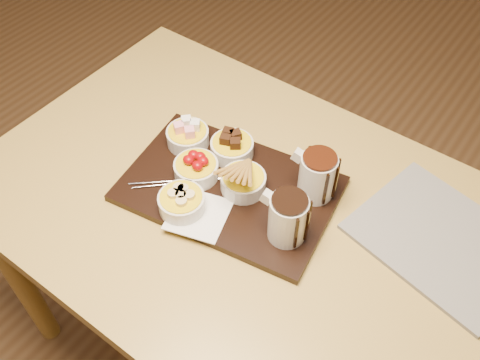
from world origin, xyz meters
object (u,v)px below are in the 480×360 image
Objects in this scene: serving_board at (229,189)px; pitcher_dark_chocolate at (288,219)px; newspaper at (442,240)px; bowl_strawberries at (196,170)px; pitcher_milk_chocolate at (317,176)px; dining_table at (243,228)px.

serving_board is 0.19m from pitcher_dark_chocolate.
serving_board is at bearing -149.08° from newspaper.
bowl_strawberries is 0.27m from pitcher_milk_chocolate.
bowl_strawberries is 0.93× the size of pitcher_dark_chocolate.
pitcher_milk_chocolate is (-0.01, 0.13, 0.00)m from pitcher_dark_chocolate.
dining_table is 0.23m from pitcher_milk_chocolate.
dining_table is at bearing -146.30° from newspaper.
newspaper is (0.51, 0.17, -0.03)m from bowl_strawberries.
bowl_strawberries is (-0.08, -0.02, 0.03)m from serving_board.
pitcher_milk_chocolate is (0.12, 0.10, 0.17)m from dining_table.
bowl_strawberries is at bearing -176.42° from serving_board.
pitcher_milk_chocolate is at bearing 25.43° from bowl_strawberries.
pitcher_milk_chocolate is at bearing 85.60° from pitcher_dark_chocolate.
serving_board reaches higher than dining_table.
newspaper is at bearing 26.47° from pitcher_dark_chocolate.
pitcher_dark_chocolate and pitcher_milk_chocolate have the same top height.
serving_board is (-0.04, 0.01, 0.11)m from dining_table.
pitcher_milk_chocolate is at bearing -156.68° from newspaper.
newspaper is at bearing 18.50° from bowl_strawberries.
serving_board is 4.60× the size of bowl_strawberries.
serving_board is at bearing 172.03° from dining_table.
bowl_strawberries is (-0.12, -0.01, 0.14)m from dining_table.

